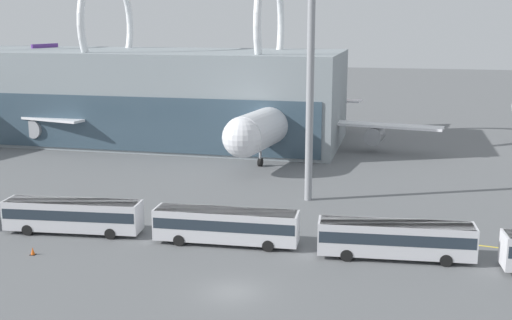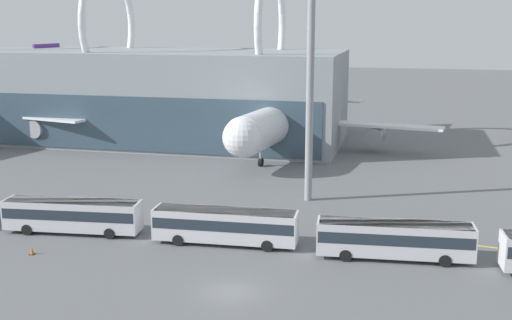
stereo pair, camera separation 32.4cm
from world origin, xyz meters
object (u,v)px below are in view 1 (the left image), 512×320
Objects in this scene: shuttle_bus_4 at (396,237)px; traffic_cone_0 at (33,251)px; airliner_at_gate_far at (294,115)px; shuttle_bus_2 at (73,214)px; floodlight_mast at (311,50)px; shuttle_bus_3 at (226,224)px.

traffic_cone_0 is (-29.28, -5.85, -1.49)m from shuttle_bus_4.
airliner_at_gate_far is 3.43× the size of shuttle_bus_4.
airliner_at_gate_far is at bearing 105.20° from shuttle_bus_4.
shuttle_bus_2 is 6.04m from traffic_cone_0.
airliner_at_gate_far is 51.74m from traffic_cone_0.
airliner_at_gate_far reaches higher than traffic_cone_0.
shuttle_bus_4 is 0.45× the size of floodlight_mast.
airliner_at_gate_far is 46.80m from shuttle_bus_4.
shuttle_bus_3 is (14.34, 0.28, 0.00)m from shuttle_bus_2.
shuttle_bus_3 is at bearing 22.21° from traffic_cone_0.
shuttle_bus_3 is 16.20m from traffic_cone_0.
floodlight_mast is (-9.42, 15.62, 14.23)m from shuttle_bus_4.
shuttle_bus_3 is (1.54, -43.67, -3.08)m from airliner_at_gate_far.
shuttle_bus_2 is 28.68m from shuttle_bus_4.
shuttle_bus_3 is 14.34m from shuttle_bus_4.
airliner_at_gate_far is 3.45× the size of shuttle_bus_3.
shuttle_bus_4 is (14.34, -0.25, 0.00)m from shuttle_bus_3.
floodlight_mast reaches higher than shuttle_bus_4.
floodlight_mast is (4.92, 15.37, 14.23)m from shuttle_bus_3.
shuttle_bus_2 is 0.45× the size of floodlight_mast.
shuttle_bus_3 is at bearing -107.74° from floodlight_mast.
traffic_cone_0 is (-14.94, -6.10, -1.49)m from shuttle_bus_3.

